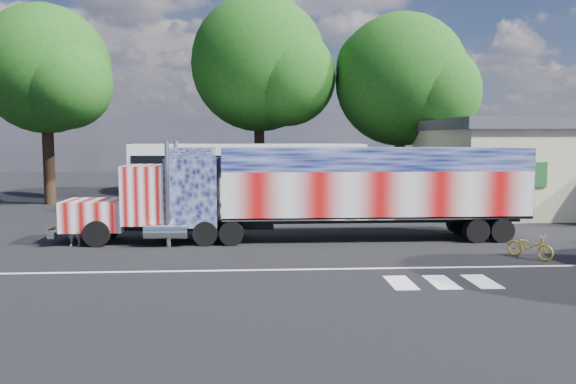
{
  "coord_description": "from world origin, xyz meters",
  "views": [
    {
      "loc": [
        -1.4,
        -20.45,
        4.18
      ],
      "look_at": [
        0.0,
        3.0,
        1.9
      ],
      "focal_mm": 35.0,
      "sensor_mm": 36.0,
      "label": 1
    }
  ],
  "objects": [
    {
      "name": "lane_markings",
      "position": [
        1.71,
        -3.77,
        0.01
      ],
      "size": [
        30.0,
        2.67,
        0.01
      ],
      "color": "silver",
      "rests_on": "ground"
    },
    {
      "name": "woman",
      "position": [
        -8.37,
        1.5,
        0.83
      ],
      "size": [
        0.63,
        0.44,
        1.66
      ],
      "primitive_type": "imported",
      "rotation": [
        0.0,
        0.0,
        0.06
      ],
      "color": "slate",
      "rests_on": "ground"
    },
    {
      "name": "ground",
      "position": [
        0.0,
        0.0,
        0.0
      ],
      "size": [
        100.0,
        100.0,
        0.0
      ],
      "primitive_type": "plane",
      "color": "black"
    },
    {
      "name": "coach_bus",
      "position": [
        -1.73,
        11.63,
        1.98
      ],
      "size": [
        13.12,
        3.05,
        3.82
      ],
      "color": "silver",
      "rests_on": "ground"
    },
    {
      "name": "tree_n_mid",
      "position": [
        -0.9,
        18.79,
        9.19
      ],
      "size": [
        9.77,
        9.31,
        13.91
      ],
      "color": "black",
      "rests_on": "ground"
    },
    {
      "name": "tree_nw_a",
      "position": [
        -14.19,
        15.6,
        8.34
      ],
      "size": [
        8.33,
        7.93,
        12.37
      ],
      "color": "black",
      "rests_on": "ground"
    },
    {
      "name": "tree_ne_a",
      "position": [
        8.63,
        17.21,
        8.0
      ],
      "size": [
        9.32,
        8.88,
        12.49
      ],
      "color": "black",
      "rests_on": "ground"
    },
    {
      "name": "bicycle",
      "position": [
        8.13,
        -1.81,
        0.43
      ],
      "size": [
        1.45,
        1.64,
        0.86
      ],
      "primitive_type": "imported",
      "rotation": [
        0.0,
        0.0,
        0.66
      ],
      "color": "gold",
      "rests_on": "ground"
    },
    {
      "name": "semi_truck",
      "position": [
        1.14,
        2.23,
        2.09
      ],
      "size": [
        19.0,
        3.0,
        4.05
      ],
      "color": "black",
      "rests_on": "ground"
    }
  ]
}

